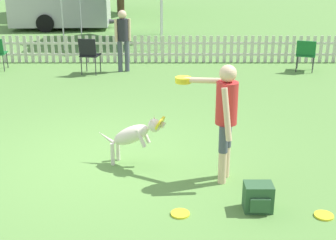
% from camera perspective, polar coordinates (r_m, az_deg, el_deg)
% --- Properties ---
extents(ground_plane, '(240.00, 240.00, 0.00)m').
position_cam_1_polar(ground_plane, '(7.03, -8.19, -4.69)').
color(ground_plane, '#5B8C42').
extents(handler_person, '(0.83, 0.87, 1.57)m').
position_cam_1_polar(handler_person, '(6.03, 6.86, 1.26)').
color(handler_person, beige).
rests_on(handler_person, ground_plane).
extents(leaping_dog, '(1.02, 0.50, 0.80)m').
position_cam_1_polar(leaping_dog, '(6.57, -4.02, -1.72)').
color(leaping_dog, beige).
rests_on(leaping_dog, ground_plane).
extents(frisbee_near_handler, '(0.22, 0.22, 0.02)m').
position_cam_1_polar(frisbee_near_handler, '(5.80, 18.52, -10.99)').
color(frisbee_near_handler, yellow).
rests_on(frisbee_near_handler, ground_plane).
extents(frisbee_near_dog, '(0.22, 0.22, 0.02)m').
position_cam_1_polar(frisbee_near_dog, '(5.55, 1.56, -11.34)').
color(frisbee_near_dog, yellow).
rests_on(frisbee_near_dog, ground_plane).
extents(backpack_on_grass, '(0.33, 0.29, 0.33)m').
position_cam_1_polar(backpack_on_grass, '(5.67, 11.00, -9.25)').
color(backpack_on_grass, '#2D5633').
rests_on(backpack_on_grass, ground_plane).
extents(picket_fence, '(16.82, 0.04, 0.74)m').
position_cam_1_polar(picket_fence, '(13.16, -4.36, 8.62)').
color(picket_fence, beige).
rests_on(picket_fence, ground_plane).
extents(folding_chair_blue_left, '(0.51, 0.53, 0.92)m').
position_cam_1_polar(folding_chair_blue_left, '(11.89, -9.53, 8.11)').
color(folding_chair_blue_left, '#333338').
rests_on(folding_chair_blue_left, ground_plane).
extents(folding_chair_center, '(0.60, 0.62, 0.82)m').
position_cam_1_polar(folding_chair_center, '(12.53, 16.54, 7.85)').
color(folding_chair_center, '#333338').
rests_on(folding_chair_center, ground_plane).
extents(spectator_standing, '(0.40, 0.27, 1.56)m').
position_cam_1_polar(spectator_standing, '(12.02, -5.46, 10.26)').
color(spectator_standing, '#474C5B').
rests_on(spectator_standing, ground_plane).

